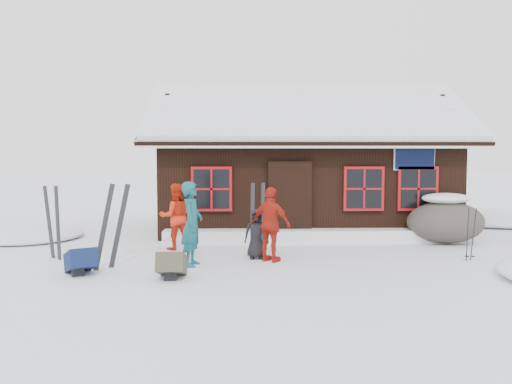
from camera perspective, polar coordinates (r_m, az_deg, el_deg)
ground at (r=10.49m, az=0.15°, el=-7.88°), size 120.00×120.00×0.00m
mountain_hut at (r=15.35m, az=5.26°, el=1.81°), size 8.90×6.09×4.42m
snow_drift at (r=12.79m, az=6.63°, el=-4.95°), size 7.60×0.60×0.35m
snow_mounds at (r=12.46m, az=7.57°, el=-6.01°), size 20.60×13.20×0.48m
skier_teal at (r=9.97m, az=-7.33°, el=-3.63°), size 0.47×0.66×1.68m
skier_orange_left at (r=11.82m, az=-9.19°, el=-2.78°), size 0.90×0.80×1.55m
skier_orange_right at (r=10.29m, az=1.73°, el=-3.73°), size 0.96×0.84×1.55m
skier_crouched at (r=10.63m, az=0.05°, el=-4.80°), size 0.52×0.35×1.06m
boulder at (r=13.41m, az=20.85°, el=-3.07°), size 1.92×1.44×1.13m
ski_pair_left at (r=10.06m, az=-16.17°, el=-3.85°), size 0.71×0.31×1.70m
ski_pair_mid at (r=11.45m, az=-22.15°, el=-3.35°), size 0.44×0.26×1.61m
ski_pair_right at (r=11.73m, az=0.16°, el=-2.87°), size 0.36×0.19×1.61m
ski_poles at (r=11.39m, az=23.31°, el=-4.52°), size 0.20×0.10×1.15m
backpack_blue at (r=9.85m, az=-19.39°, el=-7.85°), size 0.74×0.79×0.35m
backpack_olive at (r=9.12m, az=-9.61°, el=-8.62°), size 0.49×0.64×0.35m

